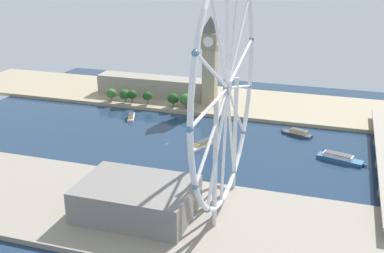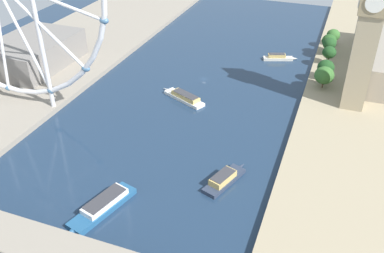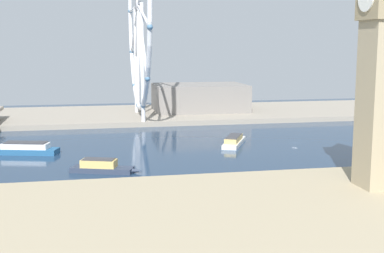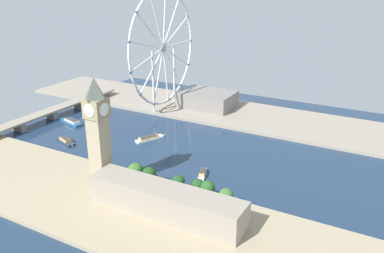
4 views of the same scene
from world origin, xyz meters
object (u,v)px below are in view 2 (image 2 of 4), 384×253
parliament_block (375,53)px  tour_boat_0 (278,57)px  river_bridge (51,251)px  tour_boat_2 (224,179)px  tour_boat_1 (184,97)px  clock_tower (367,33)px  riverside_hall (33,52)px  tour_boat_3 (102,206)px

parliament_block → tour_boat_0: bearing=5.1°
river_bridge → tour_boat_2: 77.46m
river_bridge → tour_boat_1: bearing=-89.2°
clock_tower → riverside_hall: size_ratio=1.31×
tour_boat_1 → tour_boat_2: tour_boat_2 is taller
clock_tower → tour_boat_2: bearing=60.6°
clock_tower → parliament_block: size_ratio=0.75×
river_bridge → tour_boat_2: (-42.39, -64.55, -5.99)m
river_bridge → parliament_block: bearing=-115.5°
parliament_block → riverside_hall: size_ratio=1.75×
parliament_block → tour_boat_3: (100.72, 182.96, -10.19)m
clock_tower → parliament_block: 71.32m
clock_tower → parliament_block: bearing=-99.6°
riverside_hall → tour_boat_0: (-151.84, -72.74, -10.15)m
parliament_block → tour_boat_3: size_ratio=2.92×
tour_boat_1 → tour_boat_2: bearing=149.8°
riverside_hall → tour_boat_0: riverside_hall is taller
tour_boat_0 → tour_boat_1: bearing=-137.5°
clock_tower → riverside_hall: 207.13m
tour_boat_2 → tour_boat_0: bearing=20.4°
parliament_block → river_bridge: bearing=64.5°
riverside_hall → tour_boat_2: size_ratio=2.23×
clock_tower → tour_boat_2: 108.70m
tour_boat_1 → tour_boat_3: bearing=117.2°
river_bridge → tour_boat_1: river_bridge is taller
clock_tower → river_bridge: bearing=58.9°
parliament_block → tour_boat_1: parliament_block is taller
tour_boat_1 → tour_boat_2: 78.52m
riverside_hall → tour_boat_1: size_ratio=1.94×
tour_boat_0 → tour_boat_3: 181.50m
riverside_hall → river_bridge: size_ratio=0.31×
tour_boat_2 → riverside_hall: bearing=84.6°
tour_boat_0 → tour_boat_2: tour_boat_2 is taller
tour_boat_1 → river_bridge: bearing=116.3°
tour_boat_0 → clock_tower: bearing=-67.4°
tour_boat_1 → riverside_hall: bearing=22.4°
river_bridge → tour_boat_3: river_bridge is taller
clock_tower → tour_boat_0: 88.44m
clock_tower → tour_boat_1: bearing=13.3°
parliament_block → tour_boat_2: parliament_block is taller
clock_tower → riverside_hall: (203.77, 16.02, -33.53)m
parliament_block → clock_tower: bearing=80.4°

